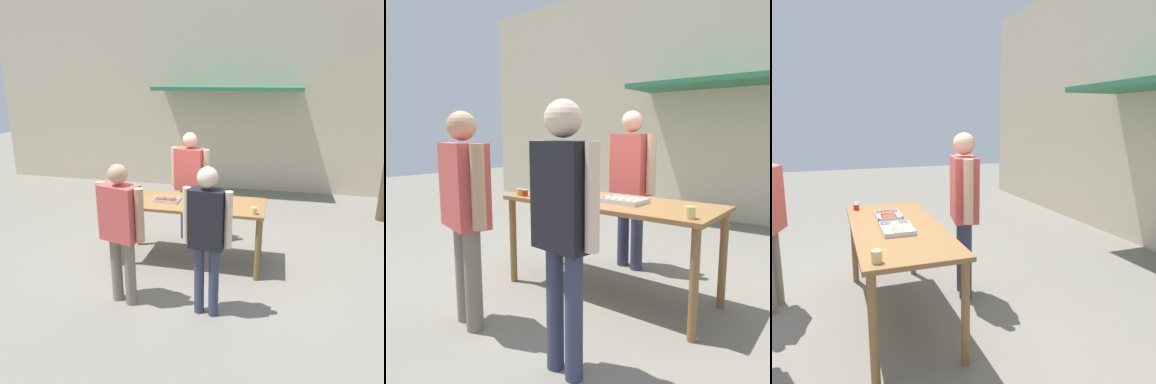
# 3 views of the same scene
# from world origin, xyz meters

# --- Properties ---
(ground_plane) EXTENTS (24.00, 24.00, 0.00)m
(ground_plane) POSITION_xyz_m (0.00, 0.00, 0.00)
(ground_plane) COLOR slate
(building_facade_back) EXTENTS (12.00, 1.11, 4.50)m
(building_facade_back) POSITION_xyz_m (0.00, 3.98, 2.26)
(building_facade_back) COLOR beige
(building_facade_back) RESTS_ON ground
(serving_table) EXTENTS (2.07, 0.84, 0.93)m
(serving_table) POSITION_xyz_m (0.00, 0.00, 0.82)
(serving_table) COLOR brown
(serving_table) RESTS_ON ground
(food_tray_sausages) EXTENTS (0.36, 0.25, 0.04)m
(food_tray_sausages) POSITION_xyz_m (-0.36, -0.02, 0.94)
(food_tray_sausages) COLOR silver
(food_tray_sausages) RESTS_ON serving_table
(food_tray_buns) EXTENTS (0.43, 0.28, 0.05)m
(food_tray_buns) POSITION_xyz_m (0.15, -0.02, 0.95)
(food_tray_buns) COLOR silver
(food_tray_buns) RESTS_ON serving_table
(condiment_jar_mustard) EXTENTS (0.06, 0.06, 0.07)m
(condiment_jar_mustard) POSITION_xyz_m (-0.91, -0.31, 0.96)
(condiment_jar_mustard) COLOR gold
(condiment_jar_mustard) RESTS_ON serving_table
(condiment_jar_ketchup) EXTENTS (0.06, 0.06, 0.07)m
(condiment_jar_ketchup) POSITION_xyz_m (-0.82, -0.32, 0.96)
(condiment_jar_ketchup) COLOR #B22319
(condiment_jar_ketchup) RESTS_ON serving_table
(beer_cup) EXTENTS (0.08, 0.08, 0.09)m
(beer_cup) POSITION_xyz_m (0.90, -0.30, 0.98)
(beer_cup) COLOR #DBC67A
(beer_cup) RESTS_ON serving_table
(person_server_behind_table) EXTENTS (0.65, 0.33, 1.81)m
(person_server_behind_table) POSITION_xyz_m (-0.21, 0.77, 1.08)
(person_server_behind_table) COLOR #333851
(person_server_behind_table) RESTS_ON ground
(person_customer_holding_hotdog) EXTENTS (0.63, 0.36, 1.73)m
(person_customer_holding_hotdog) POSITION_xyz_m (-0.57, -1.21, 1.02)
(person_customer_holding_hotdog) COLOR #756B5B
(person_customer_holding_hotdog) RESTS_ON ground
(person_customer_with_cup) EXTENTS (0.55, 0.25, 1.76)m
(person_customer_with_cup) POSITION_xyz_m (0.45, -1.23, 1.06)
(person_customer_with_cup) COLOR #333851
(person_customer_with_cup) RESTS_ON ground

